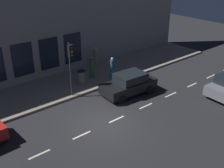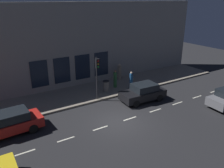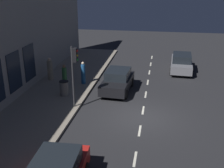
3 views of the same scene
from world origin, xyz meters
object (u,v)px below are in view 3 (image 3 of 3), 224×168
parked_car_0 (181,63)px  pedestrian_0 (65,77)px  parked_car_2 (118,81)px  pedestrian_2 (50,69)px  trash_bin (64,88)px  pedestrian_1 (83,73)px  traffic_light (74,64)px

parked_car_0 → pedestrian_0: 10.65m
parked_car_2 → pedestrian_2: bearing=-9.0°
trash_bin → pedestrian_0: bearing=-73.2°
parked_car_0 → pedestrian_1: size_ratio=2.66×
traffic_light → parked_car_2: bearing=-121.2°
traffic_light → pedestrian_1: 4.69m
parked_car_0 → pedestrian_1: pedestrian_1 is taller
pedestrian_0 → pedestrian_2: 2.50m
pedestrian_0 → trash_bin: size_ratio=1.74×
pedestrian_0 → pedestrian_1: pedestrian_0 is taller
pedestrian_1 → trash_bin: (0.66, 2.54, -0.28)m
traffic_light → trash_bin: (1.34, -1.65, -2.29)m
traffic_light → trash_bin: 3.12m
pedestrian_2 → trash_bin: size_ratio=1.70×
traffic_light → parked_car_2: 4.59m
pedestrian_1 → pedestrian_2: pedestrian_2 is taller
trash_bin → traffic_light: bearing=129.1°
pedestrian_0 → pedestrian_1: bearing=-148.6°
parked_car_0 → pedestrian_2: pedestrian_2 is taller
pedestrian_1 → trash_bin: pedestrian_1 is taller
parked_car_2 → pedestrian_2: size_ratio=2.33×
parked_car_0 → pedestrian_0: pedestrian_0 is taller
parked_car_0 → pedestrian_2: size_ratio=2.57×
traffic_light → parked_car_0: traffic_light is taller
trash_bin → pedestrian_2: bearing=-54.2°
pedestrian_1 → pedestrian_2: size_ratio=0.97×
parked_car_0 → pedestrian_1: bearing=-143.9°
parked_car_2 → pedestrian_0: 3.87m
traffic_light → pedestrian_1: size_ratio=2.25×
pedestrian_2 → pedestrian_1: bearing=154.7°
parked_car_0 → trash_bin: parked_car_0 is taller
pedestrian_1 → pedestrian_2: (2.87, -0.51, 0.01)m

